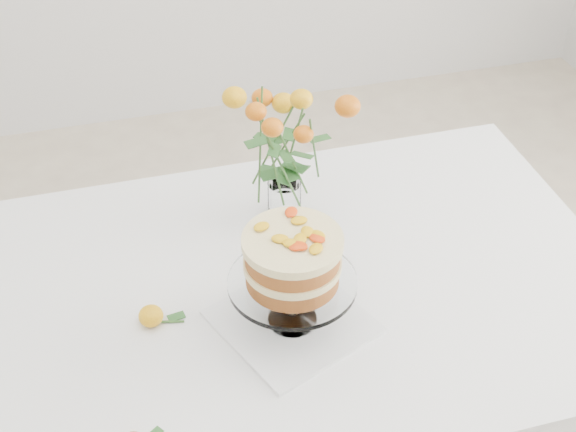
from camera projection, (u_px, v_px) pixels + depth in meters
name	position (u px, v px, depth m)	size (l,w,h in m)	color
table	(286.00, 312.00, 1.73)	(1.43, 0.93, 0.76)	tan
napkin	(292.00, 321.00, 1.59)	(0.27, 0.27, 0.01)	white
cake_stand	(292.00, 264.00, 1.49)	(0.25, 0.25, 0.22)	white
rose_vase	(284.00, 134.00, 1.72)	(0.33, 0.33, 0.38)	white
loose_rose_near	(151.00, 316.00, 1.58)	(0.09, 0.05, 0.04)	yellow
stray_petal_a	(241.00, 329.00, 1.58)	(0.03, 0.02, 0.00)	#E9AA0E
stray_petal_b	(295.00, 334.00, 1.57)	(0.03, 0.02, 0.00)	#E9AA0E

